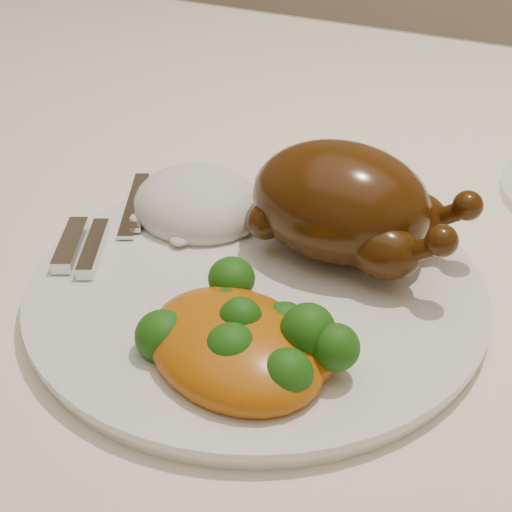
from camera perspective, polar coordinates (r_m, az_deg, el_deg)
The scene contains 7 objects.
dining_table at distance 0.72m, azimuth 4.40°, elevation -1.07°, with size 1.60×0.90×0.76m.
tablecloth at distance 0.68m, azimuth 4.66°, elevation 4.09°, with size 1.73×1.03×0.18m.
dinner_plate at distance 0.50m, azimuth 0.00°, elevation -2.59°, with size 0.31×0.31×0.01m, color white.
roast_chicken at distance 0.51m, azimuth 7.11°, elevation 4.18°, with size 0.16×0.10×0.08m.
rice_mound at distance 0.57m, azimuth -4.64°, elevation 4.09°, with size 0.13×0.12×0.06m.
mac_and_cheese at distance 0.42m, azimuth -0.77°, elevation -6.92°, with size 0.15×0.13×0.05m.
cutlery at distance 0.55m, azimuth -12.20°, elevation 1.87°, with size 0.07×0.16×0.01m.
Camera 1 is at (0.24, -0.54, 1.06)m, focal length 50.00 mm.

